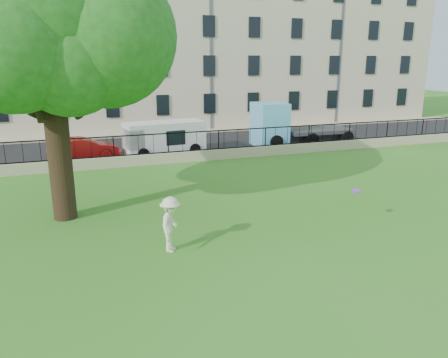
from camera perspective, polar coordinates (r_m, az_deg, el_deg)
name	(u,v)px	position (r m, az deg, el deg)	size (l,w,h in m)	color
ground	(251,245)	(14.10, 3.56, -8.54)	(120.00, 120.00, 0.00)	#2F6C19
retaining_wall	(169,158)	(24.97, -7.24, 2.75)	(50.00, 0.40, 0.60)	tan
iron_railing	(168,143)	(24.80, -7.30, 4.68)	(50.00, 0.05, 1.13)	black
street	(153,148)	(29.55, -9.20, 4.06)	(60.00, 9.00, 0.01)	black
sidewalk	(141,135)	(34.59, -10.80, 5.72)	(60.00, 1.40, 0.12)	tan
building_row	(126,44)	(39.75, -12.66, 16.78)	(56.40, 10.40, 13.80)	beige
tree	(41,17)	(16.53, -22.76, 18.90)	(8.36, 6.56, 10.52)	black
man	(171,224)	(13.41, -6.98, -5.92)	(1.12, 0.64, 1.73)	beige
frisbee	(356,191)	(15.73, 16.88, -1.51)	(0.27, 0.27, 0.03)	purple
red_sedan	(84,149)	(26.73, -17.87, 3.75)	(1.39, 4.00, 1.32)	#A01314
white_van	(164,138)	(27.20, -7.79, 5.30)	(4.81, 1.87, 2.02)	silver
blue_truck	(302,123)	(30.96, 10.13, 7.24)	(6.89, 2.44, 2.89)	#61B5E3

